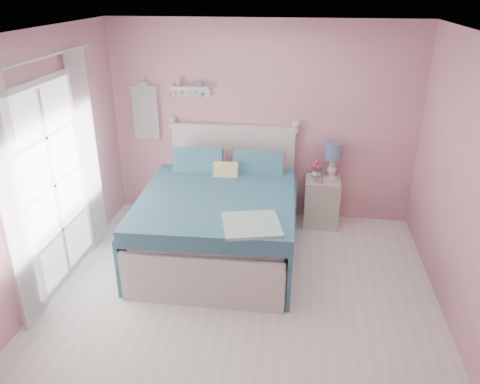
% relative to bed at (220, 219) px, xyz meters
% --- Properties ---
extents(floor, '(4.50, 4.50, 0.00)m').
position_rel_bed_xyz_m(floor, '(0.38, -1.15, -0.42)').
color(floor, silver).
rests_on(floor, ground).
extents(room_shell, '(4.50, 4.50, 4.50)m').
position_rel_bed_xyz_m(room_shell, '(0.38, -1.15, 1.16)').
color(room_shell, '#C77E94').
rests_on(room_shell, floor).
extents(bed, '(1.78, 2.22, 1.27)m').
position_rel_bed_xyz_m(bed, '(0.00, 0.00, 0.00)').
color(bed, silver).
rests_on(bed, floor).
extents(nightstand, '(0.45, 0.44, 0.65)m').
position_rel_bed_xyz_m(nightstand, '(1.21, 0.86, -0.09)').
color(nightstand, beige).
rests_on(nightstand, floor).
extents(table_lamp, '(0.24, 0.24, 0.48)m').
position_rel_bed_xyz_m(table_lamp, '(1.31, 0.93, 0.56)').
color(table_lamp, white).
rests_on(table_lamp, nightstand).
extents(vase, '(0.15, 0.15, 0.14)m').
position_rel_bed_xyz_m(vase, '(1.12, 0.89, 0.30)').
color(vase, silver).
rests_on(vase, nightstand).
extents(teacup, '(0.11, 0.11, 0.07)m').
position_rel_bed_xyz_m(teacup, '(1.15, 0.76, 0.27)').
color(teacup, '#CA879F').
rests_on(teacup, nightstand).
extents(roses, '(0.14, 0.11, 0.12)m').
position_rel_bed_xyz_m(roses, '(1.11, 0.89, 0.41)').
color(roses, '#CB4570').
rests_on(roses, vase).
extents(wall_shelf, '(0.50, 0.15, 0.25)m').
position_rel_bed_xyz_m(wall_shelf, '(-0.55, 1.04, 1.31)').
color(wall_shelf, silver).
rests_on(wall_shelf, room_shell).
extents(hanging_dress, '(0.34, 0.03, 0.72)m').
position_rel_bed_xyz_m(hanging_dress, '(-1.17, 1.03, 0.98)').
color(hanging_dress, white).
rests_on(hanging_dress, room_shell).
extents(french_door, '(0.04, 1.32, 2.16)m').
position_rel_bed_xyz_m(french_door, '(-1.59, -0.75, 0.65)').
color(french_door, silver).
rests_on(french_door, floor).
extents(curtain_near, '(0.04, 0.40, 2.32)m').
position_rel_bed_xyz_m(curtain_near, '(-1.54, -1.49, 0.76)').
color(curtain_near, white).
rests_on(curtain_near, floor).
extents(curtain_far, '(0.04, 0.40, 2.32)m').
position_rel_bed_xyz_m(curtain_far, '(-1.54, -0.01, 0.76)').
color(curtain_far, white).
rests_on(curtain_far, floor).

